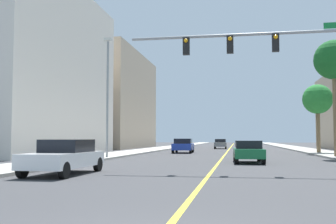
{
  "coord_description": "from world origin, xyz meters",
  "views": [
    {
      "loc": [
        1.18,
        -5.2,
        1.51
      ],
      "look_at": [
        -3.3,
        20.51,
        3.22
      ],
      "focal_mm": 42.79,
      "sensor_mm": 36.0,
      "label": 1
    }
  ],
  "objects_px": {
    "palm_far": "(318,100)",
    "car_green": "(248,151)",
    "car_white": "(65,156)",
    "car_blue": "(183,145)",
    "street_lamp": "(108,91)",
    "palm_mid": "(334,61)",
    "traffic_signal_mast": "(298,57)",
    "car_gray": "(220,144)"
  },
  "relations": [
    {
      "from": "street_lamp",
      "to": "palm_far",
      "type": "xyz_separation_m",
      "value": [
        16.96,
        12.43,
        0.25
      ]
    },
    {
      "from": "street_lamp",
      "to": "car_white",
      "type": "distance_m",
      "value": 12.9
    },
    {
      "from": "car_gray",
      "to": "car_blue",
      "type": "relative_size",
      "value": 1.0
    },
    {
      "from": "traffic_signal_mast",
      "to": "car_white",
      "type": "distance_m",
      "value": 11.35
    },
    {
      "from": "street_lamp",
      "to": "palm_mid",
      "type": "xyz_separation_m",
      "value": [
        16.66,
        4.13,
        2.45
      ]
    },
    {
      "from": "car_white",
      "to": "car_green",
      "type": "bearing_deg",
      "value": -129.13
    },
    {
      "from": "traffic_signal_mast",
      "to": "palm_far",
      "type": "bearing_deg",
      "value": 77.22
    },
    {
      "from": "palm_mid",
      "to": "car_white",
      "type": "bearing_deg",
      "value": -131.88
    },
    {
      "from": "car_blue",
      "to": "palm_mid",
      "type": "bearing_deg",
      "value": -36.41
    },
    {
      "from": "street_lamp",
      "to": "car_green",
      "type": "height_order",
      "value": "street_lamp"
    },
    {
      "from": "car_green",
      "to": "palm_mid",
      "type": "bearing_deg",
      "value": 43.74
    },
    {
      "from": "car_gray",
      "to": "car_blue",
      "type": "bearing_deg",
      "value": -101.71
    },
    {
      "from": "car_blue",
      "to": "car_white",
      "type": "relative_size",
      "value": 0.95
    },
    {
      "from": "car_green",
      "to": "car_gray",
      "type": "xyz_separation_m",
      "value": [
        -3.1,
        32.95,
        0.0
      ]
    },
    {
      "from": "car_blue",
      "to": "car_gray",
      "type": "bearing_deg",
      "value": 77.86
    },
    {
      "from": "car_blue",
      "to": "car_white",
      "type": "bearing_deg",
      "value": -96.01
    },
    {
      "from": "car_green",
      "to": "car_gray",
      "type": "height_order",
      "value": "car_gray"
    },
    {
      "from": "car_gray",
      "to": "car_white",
      "type": "distance_m",
      "value": 42.48
    },
    {
      "from": "traffic_signal_mast",
      "to": "car_gray",
      "type": "distance_m",
      "value": 39.68
    },
    {
      "from": "street_lamp",
      "to": "car_green",
      "type": "xyz_separation_m",
      "value": [
        9.97,
        -2.73,
        -4.22
      ]
    },
    {
      "from": "car_green",
      "to": "car_blue",
      "type": "relative_size",
      "value": 0.94
    },
    {
      "from": "street_lamp",
      "to": "palm_mid",
      "type": "height_order",
      "value": "palm_mid"
    },
    {
      "from": "car_green",
      "to": "car_blue",
      "type": "xyz_separation_m",
      "value": [
        -6.14,
        15.58,
        0.04
      ]
    },
    {
      "from": "street_lamp",
      "to": "car_white",
      "type": "bearing_deg",
      "value": -79.69
    },
    {
      "from": "palm_far",
      "to": "car_green",
      "type": "relative_size",
      "value": 1.59
    },
    {
      "from": "car_white",
      "to": "car_blue",
      "type": "bearing_deg",
      "value": -92.93
    },
    {
      "from": "street_lamp",
      "to": "palm_far",
      "type": "relative_size",
      "value": 1.33
    },
    {
      "from": "palm_far",
      "to": "car_white",
      "type": "xyz_separation_m",
      "value": [
        -14.78,
        -24.44,
        -4.44
      ]
    },
    {
      "from": "car_green",
      "to": "car_white",
      "type": "relative_size",
      "value": 0.89
    },
    {
      "from": "street_lamp",
      "to": "palm_far",
      "type": "height_order",
      "value": "street_lamp"
    },
    {
      "from": "palm_mid",
      "to": "car_blue",
      "type": "height_order",
      "value": "palm_mid"
    },
    {
      "from": "car_gray",
      "to": "street_lamp",
      "type": "bearing_deg",
      "value": -104.59
    },
    {
      "from": "traffic_signal_mast",
      "to": "car_green",
      "type": "height_order",
      "value": "traffic_signal_mast"
    },
    {
      "from": "palm_far",
      "to": "street_lamp",
      "type": "bearing_deg",
      "value": -143.75
    },
    {
      "from": "traffic_signal_mast",
      "to": "car_blue",
      "type": "distance_m",
      "value": 23.66
    },
    {
      "from": "car_white",
      "to": "street_lamp",
      "type": "bearing_deg",
      "value": -78.84
    },
    {
      "from": "palm_far",
      "to": "car_blue",
      "type": "bearing_deg",
      "value": 178.18
    },
    {
      "from": "car_white",
      "to": "car_gray",
      "type": "bearing_deg",
      "value": -95.47
    },
    {
      "from": "traffic_signal_mast",
      "to": "street_lamp",
      "type": "xyz_separation_m",
      "value": [
        -12.13,
        8.86,
        -0.28
      ]
    },
    {
      "from": "car_green",
      "to": "car_white",
      "type": "distance_m",
      "value": 12.11
    },
    {
      "from": "palm_far",
      "to": "car_green",
      "type": "xyz_separation_m",
      "value": [
        -6.99,
        -15.17,
        -4.47
      ]
    },
    {
      "from": "traffic_signal_mast",
      "to": "car_blue",
      "type": "bearing_deg",
      "value": 110.92
    }
  ]
}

